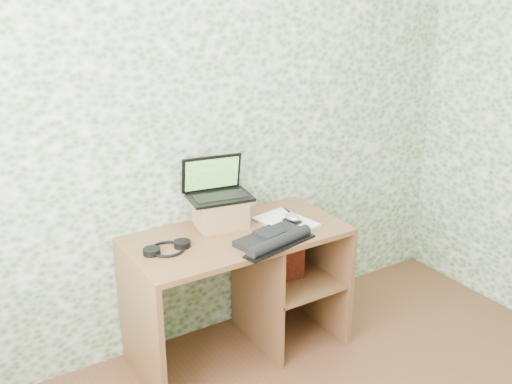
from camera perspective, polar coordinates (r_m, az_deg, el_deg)
wall_back at (r=3.19m, az=-4.77°, el=6.88°), size 3.50×0.00×3.50m
desk at (r=3.28m, az=-0.87°, el=-7.97°), size 1.20×0.60×0.75m
riser at (r=3.18m, az=-3.60°, el=-2.03°), size 0.30×0.26×0.16m
laptop at (r=3.16m, az=-3.97°, el=0.44°), size 0.37×0.29×0.23m
keyboard at (r=2.99m, az=1.79°, el=-4.71°), size 0.46×0.31×0.06m
headphones at (r=2.95m, az=-8.87°, el=-5.58°), size 0.26×0.18×0.03m
notepad at (r=3.23m, az=3.02°, el=-3.00°), size 0.28×0.36×0.02m
mouse at (r=3.21m, az=3.64°, el=-2.72°), size 0.09×0.12×0.04m
pen at (r=3.32m, az=3.47°, el=-2.12°), size 0.04×0.16×0.01m
red_box at (r=3.33m, az=2.51°, el=-6.19°), size 0.28×0.13×0.32m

